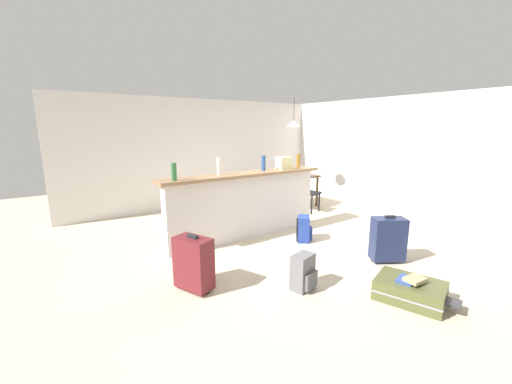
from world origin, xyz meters
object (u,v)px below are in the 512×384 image
bottle_white (219,166)px  backpack_blue (304,229)px  pendant_lamp (294,124)px  suitcase_upright_navy (388,239)px  suitcase_flat_olive (410,291)px  bottle_green (174,172)px  backpack_grey (303,273)px  dining_chair_far_side (279,182)px  bottle_amber (298,161)px  suitcase_upright_maroon (194,263)px  bottle_blue (263,163)px  dining_table (292,179)px  grocery_bag (284,163)px  dining_chair_near_partition (306,188)px  book_stack (411,280)px

bottle_white → backpack_blue: size_ratio=0.66×
pendant_lamp → suitcase_upright_navy: 3.68m
suitcase_flat_olive → bottle_green: bearing=121.4°
bottle_green → pendant_lamp: bearing=20.7°
suitcase_flat_olive → backpack_grey: bearing=132.7°
dining_chair_far_side → suitcase_upright_navy: 3.84m
backpack_blue → suitcase_flat_olive: bearing=-99.1°
backpack_grey → bottle_green: bearing=114.8°
bottle_amber → suitcase_upright_maroon: 3.09m
bottle_blue → suitcase_flat_olive: bottle_blue is taller
bottle_blue → pendant_lamp: (1.69, 1.15, 0.69)m
bottle_amber → dining_table: bottle_amber is taller
dining_table → pendant_lamp: 1.29m
bottle_green → bottle_amber: bottle_green is taller
suitcase_flat_olive → suitcase_upright_maroon: (-1.83, 1.56, 0.22)m
backpack_blue → suitcase_upright_maroon: 2.20m
suitcase_flat_olive → suitcase_upright_navy: size_ratio=1.33×
grocery_bag → dining_chair_near_partition: 1.58m
bottle_green → pendant_lamp: size_ratio=0.37×
bottle_amber → book_stack: (-0.88, -2.78, -0.99)m
dining_chair_near_partition → dining_chair_far_side: (0.06, 1.06, 0.00)m
backpack_grey → backpack_blue: 1.60m
backpack_blue → suitcase_upright_navy: bearing=-72.6°
suitcase_flat_olive → suitcase_upright_navy: bearing=46.0°
suitcase_upright_maroon → backpack_grey: bearing=-34.2°
bottle_blue → pendant_lamp: 2.15m
dining_chair_far_side → backpack_grey: (-2.53, -3.58, -0.31)m
backpack_grey → backpack_blue: same height
backpack_grey → book_stack: size_ratio=1.54×
bottle_green → suitcase_upright_maroon: size_ratio=0.38×
suitcase_flat_olive → pendant_lamp: bearing=66.2°
backpack_grey → book_stack: backpack_grey is taller
bottle_green → book_stack: bearing=-59.1°
suitcase_upright_maroon → bottle_white: bearing=50.2°
pendant_lamp → book_stack: (-1.75, -3.91, -1.68)m
suitcase_upright_maroon → book_stack: size_ratio=2.45×
dining_chair_near_partition → book_stack: (-1.71, -3.38, -0.26)m
dining_table → grocery_bag: bearing=-136.7°
bottle_green → dining_chair_far_side: bearing=28.2°
dining_table → suitcase_upright_navy: dining_table is taller
bottle_green → bottle_blue: (1.64, 0.11, 0.01)m
pendant_lamp → dining_chair_near_partition: bearing=-94.5°
bottle_amber → backpack_blue: 1.40m
dining_chair_near_partition → suitcase_upright_navy: size_ratio=1.39×
suitcase_upright_navy → backpack_blue: suitcase_upright_navy is taller
backpack_grey → bottle_amber: bearing=49.5°
bottle_green → grocery_bag: 2.06m
bottle_blue → pendant_lamp: size_ratio=0.39×
suitcase_flat_olive → book_stack: size_ratio=3.26×
suitcase_flat_olive → dining_chair_far_side: bearing=68.5°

